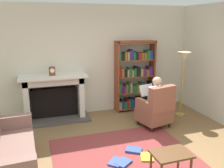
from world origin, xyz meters
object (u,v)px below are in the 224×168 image
bookshelf (135,77)px  armchair_reading (156,109)px  seated_reader (153,99)px  side_table (171,157)px  floor_lamp (184,62)px  mantel_clock (52,71)px  sofa_floral (7,154)px  fireplace (54,96)px

bookshelf → armchair_reading: (0.01, -1.20, -0.46)m
seated_reader → side_table: bearing=57.1°
bookshelf → seated_reader: size_ratio=1.60×
bookshelf → armchair_reading: size_ratio=1.88×
bookshelf → floor_lamp: (0.93, -0.75, 0.46)m
mantel_clock → seated_reader: mantel_clock is taller
bookshelf → seated_reader: (-0.02, -1.08, -0.26)m
bookshelf → armchair_reading: bookshelf is taller
sofa_floral → floor_lamp: size_ratio=1.09×
side_table → mantel_clock: bearing=117.4°
armchair_reading → seated_reader: bearing=-90.0°
mantel_clock → sofa_floral: (-0.86, -1.88, -0.88)m
seated_reader → sofa_floral: (-2.93, -0.93, -0.30)m
mantel_clock → bookshelf: bearing=3.7°
mantel_clock → side_table: mantel_clock is taller
fireplace → bookshelf: size_ratio=0.86×
sofa_floral → side_table: sofa_floral is taller
bookshelf → sofa_floral: bookshelf is taller
fireplace → sofa_floral: fireplace is taller
seated_reader → floor_lamp: (0.95, 0.33, 0.72)m
armchair_reading → side_table: 1.83m
sofa_floral → floor_lamp: bearing=-74.8°
armchair_reading → floor_lamp: floor_lamp is taller
armchair_reading → side_table: armchair_reading is taller
mantel_clock → floor_lamp: size_ratio=0.12×
mantel_clock → sofa_floral: size_ratio=0.11×
mantel_clock → side_table: 3.22m
fireplace → sofa_floral: size_ratio=0.90×
seated_reader → bookshelf: bearing=-104.4°
bookshelf → fireplace: bearing=-179.1°
bookshelf → armchair_reading: 1.28m
bookshelf → floor_lamp: bearing=-38.7°
seated_reader → side_table: (-0.64, -1.81, -0.26)m
floor_lamp → side_table: bearing=-126.6°
mantel_clock → bookshelf: size_ratio=0.11×
bookshelf → floor_lamp: bookshelf is taller
mantel_clock → floor_lamp: bearing=-11.5°
bookshelf → side_table: size_ratio=3.25×
armchair_reading → floor_lamp: bearing=-167.5°
armchair_reading → floor_lamp: 1.38m
armchair_reading → sofa_floral: (-2.96, -0.81, -0.10)m
fireplace → side_table: fireplace is taller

